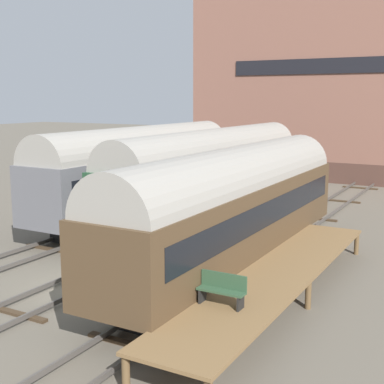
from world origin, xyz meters
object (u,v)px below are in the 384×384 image
Objects in this scene: train_car_grey at (142,166)px; train_car_brown at (235,203)px; train_car_green at (214,170)px; bench at (222,288)px.

train_car_brown is (8.75, -6.39, -0.16)m from train_car_grey.
train_car_green is 4.40m from train_car_grey.
train_car_grey reaches higher than train_car_brown.
train_car_brown is at bearing -36.12° from train_car_grey.
train_car_grey reaches higher than bench.
train_car_brown reaches higher than bench.
train_car_green is 14.14m from bench.
train_car_green is at bearing 117.80° from bench.
train_car_green is at bearing 6.54° from train_car_grey.
train_car_green is 8.16m from train_car_brown.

